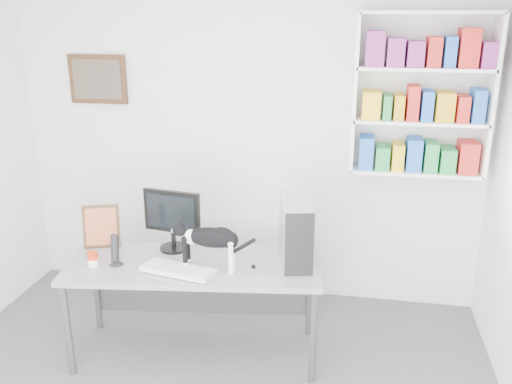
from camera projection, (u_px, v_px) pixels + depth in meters
The scene contains 11 objects.
room at pixel (168, 236), 2.79m from camera, with size 4.01×4.01×2.70m.
bookshelf at pixel (422, 95), 4.12m from camera, with size 1.03×0.28×1.24m, color white.
wall_art at pixel (98, 79), 4.68m from camera, with size 0.52×0.04×0.42m, color #432B15.
desk at pixel (196, 309), 3.99m from camera, with size 1.80×0.70×0.75m, color gray.
monitor at pixel (173, 220), 4.02m from camera, with size 0.45×0.21×0.47m, color black.
keyboard at pixel (178, 270), 3.72m from camera, with size 0.51×0.19×0.04m, color silver.
pc_tower at pixel (296, 232), 3.82m from camera, with size 0.20×0.46×0.46m, color #A5A5AA.
speaker at pixel (115, 250), 3.80m from camera, with size 0.10×0.10×0.23m, color black.
leaning_print at pixel (101, 225), 4.10m from camera, with size 0.27×0.11×0.34m, color #432B15.
soup_can at pixel (93, 259), 3.80m from camera, with size 0.07×0.07×0.11m, color red.
cat at pixel (211, 248), 3.71m from camera, with size 0.53×0.14×0.33m, color black, non-canonical shape.
Camera 1 is at (0.92, -2.45, 2.45)m, focal length 38.00 mm.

